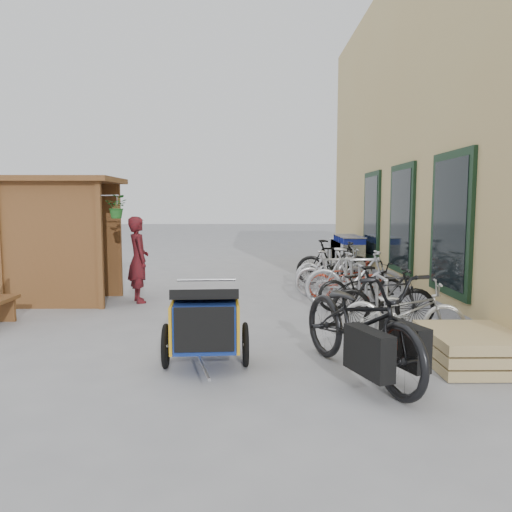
{
  "coord_description": "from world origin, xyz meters",
  "views": [
    {
      "loc": [
        0.4,
        -7.09,
        1.9
      ],
      "look_at": [
        0.5,
        1.5,
        1.0
      ],
      "focal_mm": 35.0,
      "sensor_mm": 36.0,
      "label": 1
    }
  ],
  "objects_px": {
    "bike_0": "(403,311)",
    "bike_4": "(346,279)",
    "pallet_stack": "(471,348)",
    "bike_3": "(355,278)",
    "bike_2": "(362,286)",
    "kiosk": "(58,222)",
    "bike_6": "(334,268)",
    "bike_1": "(383,297)",
    "bike_7": "(334,262)",
    "child_trailer": "(206,320)",
    "shopping_carts": "(346,251)",
    "bike_5": "(333,273)",
    "person_kiosk": "(138,260)",
    "cargo_bike": "(361,324)"
  },
  "relations": [
    {
      "from": "bike_0",
      "to": "bike_4",
      "type": "xyz_separation_m",
      "value": [
        -0.19,
        3.13,
        -0.03
      ]
    },
    {
      "from": "pallet_stack",
      "to": "bike_0",
      "type": "xyz_separation_m",
      "value": [
        -0.51,
        0.99,
        0.22
      ]
    },
    {
      "from": "bike_0",
      "to": "bike_3",
      "type": "bearing_deg",
      "value": 14.95
    },
    {
      "from": "bike_2",
      "to": "bike_4",
      "type": "xyz_separation_m",
      "value": [
        -0.09,
        0.99,
        -0.03
      ]
    },
    {
      "from": "kiosk",
      "to": "bike_6",
      "type": "xyz_separation_m",
      "value": [
        5.56,
        1.52,
        -1.1
      ]
    },
    {
      "from": "bike_1",
      "to": "bike_2",
      "type": "relative_size",
      "value": 0.98
    },
    {
      "from": "pallet_stack",
      "to": "bike_0",
      "type": "relative_size",
      "value": 0.73
    },
    {
      "from": "bike_6",
      "to": "bike_7",
      "type": "height_order",
      "value": "bike_7"
    },
    {
      "from": "child_trailer",
      "to": "bike_3",
      "type": "bearing_deg",
      "value": 50.02
    },
    {
      "from": "shopping_carts",
      "to": "bike_5",
      "type": "distance_m",
      "value": 3.46
    },
    {
      "from": "bike_4",
      "to": "kiosk",
      "type": "bearing_deg",
      "value": 98.47
    },
    {
      "from": "pallet_stack",
      "to": "shopping_carts",
      "type": "bearing_deg",
      "value": 90.0
    },
    {
      "from": "pallet_stack",
      "to": "bike_1",
      "type": "distance_m",
      "value": 1.88
    },
    {
      "from": "shopping_carts",
      "to": "bike_5",
      "type": "relative_size",
      "value": 1.5
    },
    {
      "from": "bike_7",
      "to": "person_kiosk",
      "type": "bearing_deg",
      "value": 118.99
    },
    {
      "from": "bike_0",
      "to": "bike_7",
      "type": "bearing_deg",
      "value": 12.25
    },
    {
      "from": "child_trailer",
      "to": "bike_2",
      "type": "relative_size",
      "value": 1.03
    },
    {
      "from": "bike_0",
      "to": "bike_5",
      "type": "relative_size",
      "value": 1.04
    },
    {
      "from": "bike_4",
      "to": "bike_7",
      "type": "xyz_separation_m",
      "value": [
        0.06,
        1.78,
        0.13
      ]
    },
    {
      "from": "bike_4",
      "to": "person_kiosk",
      "type": "bearing_deg",
      "value": 99.26
    },
    {
      "from": "cargo_bike",
      "to": "bike_7",
      "type": "relative_size",
      "value": 1.37
    },
    {
      "from": "child_trailer",
      "to": "bike_7",
      "type": "distance_m",
      "value": 6.38
    },
    {
      "from": "kiosk",
      "to": "bike_3",
      "type": "relative_size",
      "value": 1.36
    },
    {
      "from": "bike_1",
      "to": "bike_7",
      "type": "relative_size",
      "value": 0.91
    },
    {
      "from": "shopping_carts",
      "to": "bike_3",
      "type": "relative_size",
      "value": 1.29
    },
    {
      "from": "kiosk",
      "to": "shopping_carts",
      "type": "height_order",
      "value": "kiosk"
    },
    {
      "from": "person_kiosk",
      "to": "bike_1",
      "type": "distance_m",
      "value": 4.71
    },
    {
      "from": "bike_5",
      "to": "bike_7",
      "type": "height_order",
      "value": "bike_7"
    },
    {
      "from": "shopping_carts",
      "to": "bike_3",
      "type": "bearing_deg",
      "value": -98.6
    },
    {
      "from": "kiosk",
      "to": "bike_6",
      "type": "height_order",
      "value": "kiosk"
    },
    {
      "from": "kiosk",
      "to": "bike_2",
      "type": "bearing_deg",
      "value": -7.4
    },
    {
      "from": "kiosk",
      "to": "person_kiosk",
      "type": "distance_m",
      "value": 1.68
    },
    {
      "from": "cargo_bike",
      "to": "bike_0",
      "type": "bearing_deg",
      "value": 36.36
    },
    {
      "from": "shopping_carts",
      "to": "child_trailer",
      "type": "distance_m",
      "value": 8.38
    },
    {
      "from": "bike_2",
      "to": "bike_5",
      "type": "height_order",
      "value": "bike_5"
    },
    {
      "from": "bike_2",
      "to": "kiosk",
      "type": "bearing_deg",
      "value": 70.66
    },
    {
      "from": "bike_6",
      "to": "bike_5",
      "type": "bearing_deg",
      "value": 165.76
    },
    {
      "from": "bike_3",
      "to": "bike_4",
      "type": "bearing_deg",
      "value": 7.71
    },
    {
      "from": "child_trailer",
      "to": "pallet_stack",
      "type": "bearing_deg",
      "value": -4.01
    },
    {
      "from": "bike_4",
      "to": "bike_3",
      "type": "bearing_deg",
      "value": -172.76
    },
    {
      "from": "bike_1",
      "to": "bike_2",
      "type": "distance_m",
      "value": 1.37
    },
    {
      "from": "person_kiosk",
      "to": "bike_6",
      "type": "height_order",
      "value": "person_kiosk"
    },
    {
      "from": "cargo_bike",
      "to": "bike_0",
      "type": "distance_m",
      "value": 1.62
    },
    {
      "from": "pallet_stack",
      "to": "bike_7",
      "type": "height_order",
      "value": "bike_7"
    },
    {
      "from": "shopping_carts",
      "to": "bike_1",
      "type": "xyz_separation_m",
      "value": [
        -0.57,
        -6.03,
        -0.14
      ]
    },
    {
      "from": "cargo_bike",
      "to": "person_kiosk",
      "type": "distance_m",
      "value": 5.42
    },
    {
      "from": "bike_4",
      "to": "cargo_bike",
      "type": "bearing_deg",
      "value": 177.11
    },
    {
      "from": "child_trailer",
      "to": "bike_1",
      "type": "distance_m",
      "value": 3.09
    },
    {
      "from": "bike_3",
      "to": "bike_4",
      "type": "distance_m",
      "value": 0.8
    },
    {
      "from": "bike_1",
      "to": "bike_6",
      "type": "distance_m",
      "value": 3.62
    }
  ]
}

